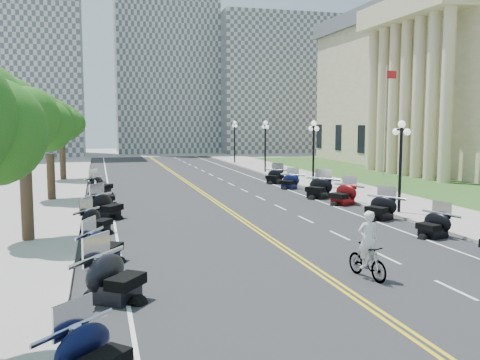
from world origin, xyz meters
TOP-DOWN VIEW (x-y plane):
  - ground at (0.00, 0.00)m, footprint 160.00×160.00m
  - road at (0.00, 10.00)m, footprint 16.00×90.00m
  - centerline_yellow_a at (-0.12, 10.00)m, footprint 0.12×90.00m
  - centerline_yellow_b at (0.12, 10.00)m, footprint 0.12×90.00m
  - edge_line_north at (6.40, 10.00)m, footprint 0.12×90.00m
  - edge_line_south at (-6.40, 10.00)m, footprint 0.12×90.00m
  - lane_dash_4 at (3.20, -8.00)m, footprint 0.12×2.00m
  - lane_dash_5 at (3.20, -4.00)m, footprint 0.12×2.00m
  - lane_dash_6 at (3.20, 0.00)m, footprint 0.12×2.00m
  - lane_dash_7 at (3.20, 4.00)m, footprint 0.12×2.00m
  - lane_dash_8 at (3.20, 8.00)m, footprint 0.12×2.00m
  - lane_dash_9 at (3.20, 12.00)m, footprint 0.12×2.00m
  - lane_dash_10 at (3.20, 16.00)m, footprint 0.12×2.00m
  - lane_dash_11 at (3.20, 20.00)m, footprint 0.12×2.00m
  - lane_dash_12 at (3.20, 24.00)m, footprint 0.12×2.00m
  - lane_dash_13 at (3.20, 28.00)m, footprint 0.12×2.00m
  - lane_dash_14 at (3.20, 32.00)m, footprint 0.12×2.00m
  - lane_dash_15 at (3.20, 36.00)m, footprint 0.12×2.00m
  - lane_dash_16 at (3.20, 40.00)m, footprint 0.12×2.00m
  - lane_dash_17 at (3.20, 44.00)m, footprint 0.12×2.00m
  - lane_dash_18 at (3.20, 48.00)m, footprint 0.12×2.00m
  - lane_dash_19 at (3.20, 52.00)m, footprint 0.12×2.00m
  - sidewalk_north at (10.50, 10.00)m, footprint 5.00×90.00m
  - sidewalk_south at (-10.50, 10.00)m, footprint 5.00×90.00m
  - lawn at (17.50, 18.00)m, footprint 9.00×60.00m
  - distant_block_a at (-18.00, 62.00)m, footprint 18.00×14.00m
  - distant_block_b at (4.00, 68.00)m, footprint 16.00×12.00m
  - distant_block_c at (22.00, 65.00)m, footprint 20.00×14.00m
  - street_lamp_2 at (8.60, 4.00)m, footprint 0.50×1.20m
  - street_lamp_3 at (8.60, 16.00)m, footprint 0.50×1.20m
  - street_lamp_4 at (8.60, 28.00)m, footprint 0.50×1.20m
  - street_lamp_5 at (8.60, 40.00)m, footprint 0.50×1.20m
  - flagpole at (18.00, 22.00)m, footprint 1.10×0.20m
  - tree_2 at (-10.00, 2.00)m, footprint 4.80×4.80m
  - tree_3 at (-10.00, 14.00)m, footprint 4.80×4.80m
  - tree_4 at (-10.00, 26.00)m, footprint 4.80×4.80m
  - motorcycle_n_5 at (6.96, -1.43)m, footprint 2.20×2.20m
  - motorcycle_n_6 at (6.90, 3.02)m, footprint 2.66×2.66m
  - motorcycle_n_7 at (7.20, 8.02)m, footprint 2.64×2.64m
  - motorcycle_n_8 at (6.87, 10.97)m, footprint 3.07×3.07m
  - motorcycle_n_9 at (6.71, 16.07)m, footprint 2.54×2.54m
  - motorcycle_n_10 at (6.74, 19.63)m, footprint 2.69×2.69m
  - motorcycle_s_3 at (-7.28, -11.09)m, footprint 2.57×2.57m
  - motorcycle_s_4 at (-6.71, -6.34)m, footprint 3.02×3.02m
  - motorcycle_s_5 at (-7.00, -1.91)m, footprint 2.47×2.47m
  - motorcycle_s_6 at (-7.24, 3.27)m, footprint 2.50×2.50m
  - motorcycle_s_7 at (-6.73, 6.93)m, footprint 2.95×2.95m
  - motorcycle_s_8 at (-6.78, 11.24)m, footprint 1.94×1.94m
  - motorcycle_s_9 at (-6.96, 16.38)m, footprint 2.78×2.78m
  - bicycle at (1.20, -6.22)m, footprint 0.86×1.96m
  - cyclist_rider at (1.20, -6.22)m, footprint 0.68×0.45m

SIDE VIEW (x-z plane):
  - ground at x=0.00m, z-range 0.00..0.00m
  - road at x=0.00m, z-range 0.00..0.01m
  - centerline_yellow_a at x=-0.12m, z-range 0.01..0.01m
  - centerline_yellow_b at x=0.12m, z-range 0.01..0.01m
  - edge_line_north at x=6.40m, z-range 0.01..0.01m
  - edge_line_south at x=-6.40m, z-range 0.01..0.01m
  - lane_dash_4 at x=3.20m, z-range 0.01..0.01m
  - lane_dash_5 at x=3.20m, z-range 0.01..0.01m
  - lane_dash_6 at x=3.20m, z-range 0.01..0.01m
  - lane_dash_7 at x=3.20m, z-range 0.01..0.01m
  - lane_dash_8 at x=3.20m, z-range 0.01..0.01m
  - lane_dash_9 at x=3.20m, z-range 0.01..0.01m
  - lane_dash_10 at x=3.20m, z-range 0.01..0.01m
  - lane_dash_11 at x=3.20m, z-range 0.01..0.01m
  - lane_dash_12 at x=3.20m, z-range 0.01..0.01m
  - lane_dash_13 at x=3.20m, z-range 0.01..0.01m
  - lane_dash_14 at x=3.20m, z-range 0.01..0.01m
  - lane_dash_15 at x=3.20m, z-range 0.01..0.01m
  - lane_dash_16 at x=3.20m, z-range 0.01..0.01m
  - lane_dash_17 at x=3.20m, z-range 0.01..0.01m
  - lane_dash_18 at x=3.20m, z-range 0.01..0.01m
  - lane_dash_19 at x=3.20m, z-range 0.01..0.01m
  - lawn at x=17.50m, z-range 0.00..0.10m
  - sidewalk_north at x=10.50m, z-range 0.00..0.15m
  - sidewalk_south at x=-10.50m, z-range 0.00..0.15m
  - bicycle at x=1.20m, z-range 0.00..1.14m
  - motorcycle_s_8 at x=-6.78m, z-range 0.00..1.25m
  - motorcycle_n_5 at x=6.96m, z-range 0.00..1.26m
  - motorcycle_n_9 at x=6.71m, z-range 0.00..1.27m
  - motorcycle_s_6 at x=-7.24m, z-range 0.00..1.27m
  - motorcycle_s_3 at x=-7.28m, z-range 0.00..1.27m
  - motorcycle_s_5 at x=-7.00m, z-range 0.00..1.30m
  - motorcycle_n_10 at x=6.74m, z-range 0.00..1.33m
  - motorcycle_n_6 at x=6.90m, z-range 0.00..1.39m
  - motorcycle_s_9 at x=-6.96m, z-range 0.00..1.43m
  - motorcycle_n_7 at x=7.20m, z-range 0.00..1.44m
  - motorcycle_s_7 at x=-6.73m, z-range 0.00..1.47m
  - motorcycle_s_4 at x=-6.71m, z-range 0.00..1.51m
  - motorcycle_n_8 at x=6.87m, z-range 0.00..1.54m
  - cyclist_rider at x=1.20m, z-range 1.14..3.01m
  - street_lamp_2 at x=8.60m, z-range 0.15..5.05m
  - street_lamp_3 at x=8.60m, z-range 0.15..5.05m
  - street_lamp_4 at x=8.60m, z-range 0.15..5.05m
  - street_lamp_5 at x=8.60m, z-range 0.15..5.05m
  - tree_2 at x=-10.00m, z-range 0.15..9.35m
  - tree_3 at x=-10.00m, z-range 0.15..9.35m
  - tree_4 at x=-10.00m, z-range 0.15..9.35m
  - flagpole at x=18.00m, z-range 0.00..10.00m
  - distant_block_c at x=22.00m, z-range 0.00..22.00m
  - distant_block_a at x=-18.00m, z-range 0.00..26.00m
  - distant_block_b at x=4.00m, z-range 0.00..30.00m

